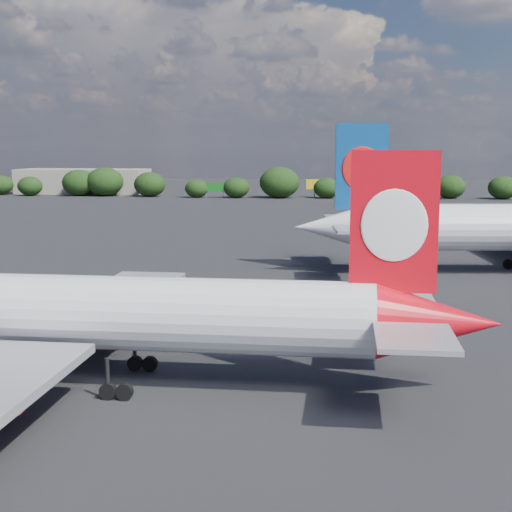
# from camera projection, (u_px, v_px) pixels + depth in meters

# --- Properties ---
(ground) EXTENTS (500.00, 500.00, 0.00)m
(ground) POSITION_uv_depth(u_px,v_px,m) (186.00, 258.00, 98.93)
(ground) COLOR black
(ground) RESTS_ON ground
(qantas_airliner) EXTENTS (46.37, 43.99, 15.20)m
(qantas_airliner) POSITION_uv_depth(u_px,v_px,m) (116.00, 315.00, 45.98)
(qantas_airliner) COLOR silver
(qantas_airliner) RESTS_ON ground
(terminal_building) EXTENTS (42.00, 16.00, 8.00)m
(terminal_building) POSITION_uv_depth(u_px,v_px,m) (83.00, 181.00, 235.94)
(terminal_building) COLOR gray
(terminal_building) RESTS_ON ground
(highway_sign) EXTENTS (6.00, 0.30, 4.50)m
(highway_sign) POSITION_uv_depth(u_px,v_px,m) (214.00, 188.00, 214.43)
(highway_sign) COLOR #13621A
(highway_sign) RESTS_ON ground
(billboard_yellow) EXTENTS (5.00, 0.30, 5.50)m
(billboard_yellow) POSITION_uv_depth(u_px,v_px,m) (315.00, 185.00, 216.40)
(billboard_yellow) COLOR yellow
(billboard_yellow) RESTS_ON ground
(horizon_treeline) EXTENTS (204.99, 15.00, 9.30)m
(horizon_treeline) POSITION_uv_depth(u_px,v_px,m) (324.00, 185.00, 214.08)
(horizon_treeline) COLOR black
(horizon_treeline) RESTS_ON ground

